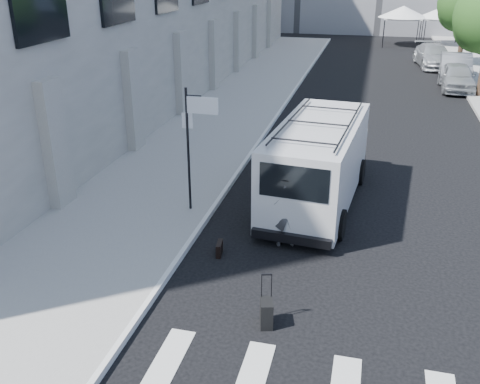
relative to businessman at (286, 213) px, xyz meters
The scene contains 13 objects.
ground 2.23m from the businessman, 99.92° to the right, with size 120.00×120.00×0.00m, color black.
sidewalk_left 14.76m from the businessman, 108.19° to the left, with size 4.50×48.00×0.15m, color gray.
sign_pole 3.44m from the businessman, 156.12° to the left, with size 1.03×0.07×3.50m.
tree_far 28.24m from the businessman, 75.25° to the left, with size 3.80×3.83×6.03m.
tent_left 36.23m from the businessman, 84.21° to the left, with size 4.00×4.00×3.20m.
tent_right 37.18m from the businessman, 79.37° to the left, with size 4.00×4.00×3.20m.
businessman is the anchor object (origin of this frame).
briefcase 1.88m from the businessman, 149.23° to the right, with size 0.12×0.44×0.34m, color black.
suitcase 3.39m from the businessman, 86.66° to the right, with size 0.34×0.44×1.09m.
cargo_van 2.99m from the businessman, 80.91° to the left, with size 2.75×6.71×2.45m.
parked_car_a 20.71m from the businessman, 72.33° to the left, with size 1.74×4.31×1.47m, color #9A9EA1.
parked_car_b 23.00m from the businessman, 73.72° to the left, with size 1.71×4.89×1.61m, color #5B5E63.
parked_car_c 27.32m from the businessman, 78.22° to the left, with size 2.06×5.06×1.47m, color #9EA1A5.
Camera 1 is at (2.16, -9.94, 6.75)m, focal length 40.00 mm.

